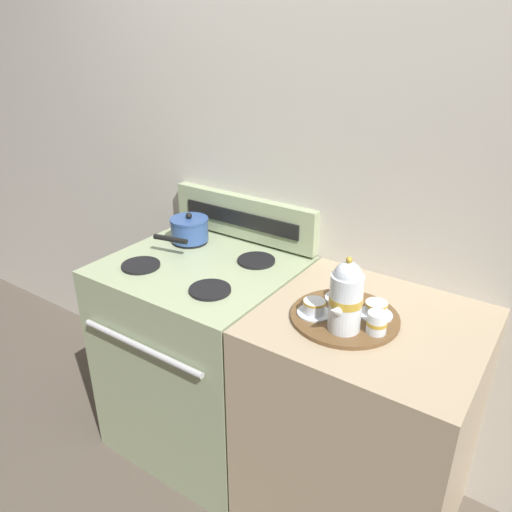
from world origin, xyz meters
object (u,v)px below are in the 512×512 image
(saucepan, at_px, (189,229))
(teacup_front, at_px, (314,307))
(serving_tray, at_px, (345,317))
(teacup_right, at_px, (376,309))
(stove, at_px, (204,356))
(teapot, at_px, (346,297))
(creamer_jug, at_px, (377,323))
(teacup_left, at_px, (341,293))

(saucepan, distance_m, teacup_front, 0.79)
(serving_tray, bearing_deg, teacup_front, -150.43)
(teacup_right, relative_size, teacup_front, 1.00)
(stove, distance_m, saucepan, 0.56)
(saucepan, bearing_deg, teacup_front, -17.60)
(teapot, height_order, creamer_jug, teapot)
(teapot, height_order, teacup_right, teapot)
(teacup_left, bearing_deg, creamer_jug, -35.27)
(serving_tray, distance_m, teacup_front, 0.11)
(stove, height_order, teapot, teapot)
(saucepan, relative_size, teapot, 1.07)
(saucepan, distance_m, teacup_left, 0.79)
(serving_tray, height_order, teacup_left, teacup_left)
(teacup_left, xyz_separation_m, teacup_front, (-0.03, -0.14, 0.00))
(teapot, bearing_deg, teacup_left, 117.67)
(saucepan, relative_size, serving_tray, 0.74)
(teacup_right, bearing_deg, teacup_front, -148.67)
(teacup_right, distance_m, teacup_front, 0.20)
(stove, distance_m, teacup_right, 0.89)
(saucepan, height_order, teacup_front, saucepan)
(serving_tray, distance_m, creamer_jug, 0.13)
(stove, relative_size, teacup_left, 8.20)
(teacup_left, xyz_separation_m, teacup_right, (0.14, -0.03, 0.00))
(teacup_front, bearing_deg, teacup_left, 77.31)
(stove, bearing_deg, teapot, -9.78)
(stove, height_order, teacup_right, teacup_right)
(creamer_jug, bearing_deg, saucepan, 166.78)
(teacup_right, distance_m, creamer_jug, 0.10)
(teapot, xyz_separation_m, teacup_left, (-0.09, 0.17, -0.09))
(serving_tray, bearing_deg, creamer_jug, -17.13)
(stove, bearing_deg, serving_tray, -3.68)
(serving_tray, bearing_deg, teapot, -68.59)
(serving_tray, bearing_deg, stove, 176.32)
(serving_tray, distance_m, teacup_left, 0.11)
(teapot, distance_m, creamer_jug, 0.13)
(stove, distance_m, teacup_left, 0.78)
(stove, relative_size, saucepan, 3.46)
(creamer_jug, bearing_deg, teapot, -157.13)
(creamer_jug, bearing_deg, serving_tray, 162.87)
(teapot, xyz_separation_m, teacup_right, (0.05, 0.13, -0.09))
(stove, height_order, teacup_left, teacup_left)
(teacup_right, bearing_deg, serving_tray, -146.88)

